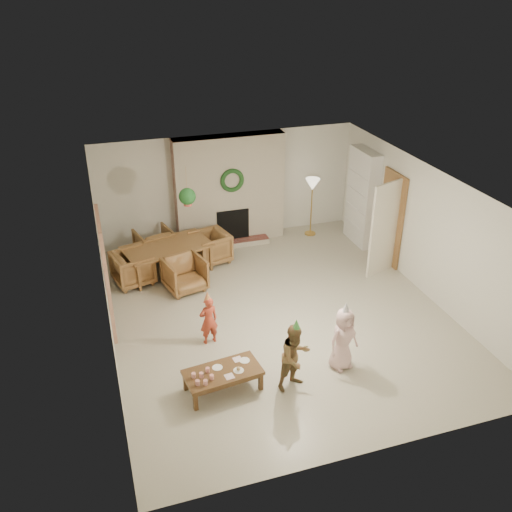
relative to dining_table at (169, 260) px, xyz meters
name	(u,v)px	position (x,y,z in m)	size (l,w,h in m)	color
floor	(278,313)	(1.66, -2.13, -0.31)	(7.00, 7.00, 0.00)	#B7B29E
ceiling	(281,187)	(1.66, -2.13, 2.19)	(7.00, 7.00, 0.00)	white
wall_back	(227,187)	(1.66, 1.37, 0.94)	(7.00, 7.00, 0.00)	silver
wall_front	(377,380)	(1.66, -5.63, 0.94)	(7.00, 7.00, 0.00)	silver
wall_left	(104,280)	(-1.34, -2.13, 0.94)	(7.00, 7.00, 0.00)	silver
wall_right	(427,232)	(4.66, -2.13, 0.94)	(7.00, 7.00, 0.00)	silver
fireplace_mass	(230,190)	(1.66, 1.17, 0.94)	(2.50, 0.40, 2.50)	#511715
fireplace_hearth	(235,243)	(1.66, 0.82, -0.25)	(1.60, 0.30, 0.12)	#5C1B19
fireplace_firebox	(233,225)	(1.66, 0.99, 0.14)	(0.75, 0.12, 0.75)	black
fireplace_wreath	(232,180)	(1.66, 0.94, 1.24)	(0.54, 0.54, 0.10)	#19431C
floor_lamp_base	(310,233)	(3.57, 0.87, -0.30)	(0.26, 0.26, 0.03)	gold
floor_lamp_post	(311,209)	(3.57, 0.87, 0.35)	(0.03, 0.03, 1.27)	gold
floor_lamp_shade	(313,184)	(3.57, 0.87, 0.96)	(0.34, 0.34, 0.28)	beige
bookshelf_carcass	(362,197)	(4.50, 0.17, 0.79)	(0.30, 1.00, 2.20)	white
bookshelf_shelf_a	(359,224)	(4.48, 0.17, 0.14)	(0.30, 0.92, 0.03)	white
bookshelf_shelf_b	(360,208)	(4.48, 0.17, 0.54)	(0.30, 0.92, 0.03)	white
bookshelf_shelf_c	(362,191)	(4.48, 0.17, 0.94)	(0.30, 0.92, 0.03)	white
bookshelf_shelf_d	(364,174)	(4.48, 0.17, 1.34)	(0.30, 0.92, 0.03)	white
books_row_lower	(362,221)	(4.46, 0.02, 0.28)	(0.20, 0.40, 0.24)	maroon
books_row_mid	(359,201)	(4.46, 0.22, 0.68)	(0.20, 0.44, 0.24)	#295899
books_row_upper	(364,187)	(4.46, 0.07, 1.07)	(0.20, 0.36, 0.22)	#AC8B25
door_frame	(391,219)	(4.62, -0.93, 0.71)	(0.05, 0.86, 2.04)	brown
door_leaf	(384,229)	(4.24, -1.31, 0.69)	(0.05, 0.80, 2.00)	beige
curtain_panel	(106,274)	(-1.30, -1.93, 0.94)	(0.06, 1.20, 2.00)	beige
dining_table	(169,260)	(0.00, 0.00, 0.00)	(1.77, 0.99, 0.62)	brown
dining_chair_near	(185,274)	(0.19, -0.76, 0.03)	(0.74, 0.76, 0.69)	brown
dining_chair_far	(154,244)	(-0.19, 0.76, 0.03)	(0.74, 0.76, 0.69)	brown
dining_chair_left	(133,268)	(-0.76, -0.19, 0.03)	(0.74, 0.76, 0.69)	brown
dining_chair_right	(210,247)	(0.94, 0.24, 0.03)	(0.74, 0.76, 0.69)	brown
hanging_plant_cord	(187,185)	(0.36, -0.63, 1.84)	(0.01, 0.01, 0.70)	tan
hanging_plant_pot	(188,202)	(0.36, -0.63, 1.49)	(0.16, 0.16, 0.12)	#AF4338
hanging_plant_foliage	(187,196)	(0.36, -0.63, 1.61)	(0.32, 0.32, 0.32)	#18481E
coffee_table_top	(223,372)	(0.16, -3.84, 0.02)	(1.15, 0.57, 0.05)	brown
coffee_table_apron	(223,376)	(0.16, -3.84, -0.05)	(1.06, 0.49, 0.07)	brown
coffee_leg_fl	(195,401)	(-0.33, -4.14, -0.16)	(0.06, 0.06, 0.30)	brown
coffee_leg_fr	(261,381)	(0.71, -4.01, -0.16)	(0.06, 0.06, 0.30)	brown
coffee_leg_bl	(185,382)	(-0.39, -3.67, -0.16)	(0.06, 0.06, 0.30)	brown
coffee_leg_br	(248,363)	(0.65, -3.55, -0.16)	(0.06, 0.06, 0.30)	brown
cup_a	(198,383)	(-0.26, -4.03, 0.08)	(0.06, 0.06, 0.08)	white
cup_b	(194,375)	(-0.28, -3.85, 0.08)	(0.06, 0.06, 0.08)	white
cup_c	(205,382)	(-0.15, -4.06, 0.08)	(0.06, 0.06, 0.08)	white
cup_d	(201,375)	(-0.17, -3.88, 0.08)	(0.06, 0.06, 0.08)	white
cup_e	(212,377)	(-0.04, -3.97, 0.08)	(0.06, 0.06, 0.08)	white
cup_f	(208,370)	(-0.06, -3.80, 0.08)	(0.06, 0.06, 0.08)	white
plate_a	(217,367)	(0.10, -3.74, 0.05)	(0.16, 0.16, 0.01)	white
plate_b	(239,370)	(0.39, -3.90, 0.05)	(0.16, 0.16, 0.01)	white
plate_c	(245,360)	(0.54, -3.71, 0.05)	(0.16, 0.16, 0.01)	white
food_scoop	(238,368)	(0.39, -3.90, 0.08)	(0.06, 0.06, 0.06)	tan
napkin_left	(229,376)	(0.22, -4.00, 0.04)	(0.13, 0.13, 0.01)	#E7AABB
napkin_right	(238,359)	(0.45, -3.65, 0.04)	(0.13, 0.13, 0.01)	#E7AABB
child_red	(209,320)	(0.24, -2.61, 0.14)	(0.33, 0.21, 0.89)	#B33B26
party_hat_red	(207,296)	(0.24, -2.61, 0.62)	(0.12, 0.12, 0.17)	gold
child_plaid	(295,357)	(1.22, -4.09, 0.24)	(0.53, 0.42, 1.10)	brown
party_hat_plaid	(296,324)	(1.22, -4.09, 0.83)	(0.13, 0.13, 0.18)	green
child_pink	(343,339)	(2.11, -3.89, 0.23)	(0.53, 0.34, 1.08)	beige
party_hat_pink	(346,308)	(2.11, -3.89, 0.81)	(0.14, 0.14, 0.19)	silver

